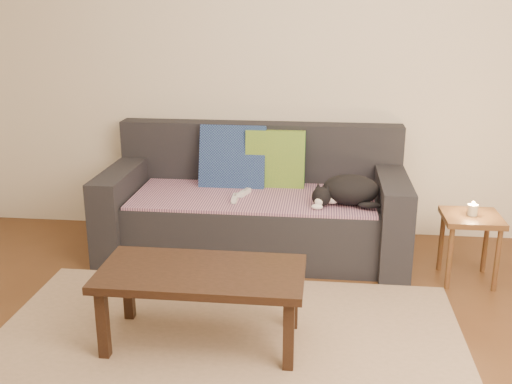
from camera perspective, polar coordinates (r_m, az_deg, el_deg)
ground at (r=3.02m, az=-3.71°, el=-16.86°), size 4.50×4.50×0.00m
back_wall at (r=4.50m, az=0.55°, el=12.23°), size 4.50×0.04×2.60m
sofa at (r=4.29m, az=-0.09°, el=-1.59°), size 2.10×0.94×0.87m
throw_blanket at (r=4.16m, az=-0.24°, el=-0.42°), size 1.66×0.74×0.02m
cushion_navy at (r=4.38m, az=-2.21°, el=3.18°), size 0.48×0.25×0.49m
cushion_green at (r=4.35m, az=1.86°, el=3.07°), size 0.43×0.15×0.44m
cat at (r=3.99m, az=8.74°, el=0.13°), size 0.48×0.36×0.20m
wii_remote_a at (r=4.05m, az=-2.02°, el=-0.59°), size 0.04×0.15×0.03m
wii_remote_b at (r=4.16m, az=-1.13°, el=-0.07°), size 0.08×0.15×0.03m
side_table at (r=4.01m, az=19.78°, el=-3.14°), size 0.35×0.35×0.44m
candle at (r=3.98m, az=19.94°, el=-1.58°), size 0.06×0.06×0.09m
rug at (r=3.14m, az=-3.22°, el=-15.26°), size 2.50×1.80×0.01m
coffee_table at (r=3.09m, az=-5.22°, el=-8.29°), size 1.05×0.52×0.42m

